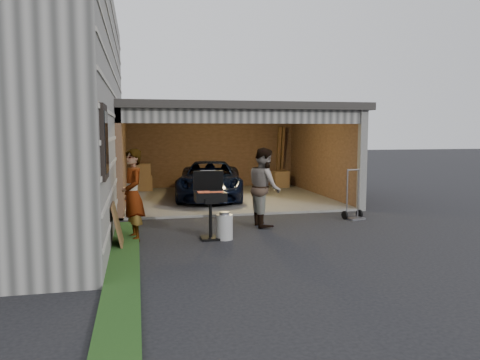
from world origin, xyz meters
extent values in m
plane|color=black|center=(0.00, 0.00, 0.00)|extent=(80.00, 80.00, 0.00)
cube|color=#193814|center=(-2.25, -1.00, 0.03)|extent=(0.50, 8.00, 0.06)
cube|color=#605E59|center=(0.75, 6.50, 0.03)|extent=(6.50, 6.00, 0.06)
cube|color=#453020|center=(0.75, 9.43, 1.35)|extent=(6.50, 0.15, 2.70)
cube|color=#453020|center=(3.92, 6.50, 1.35)|extent=(0.15, 6.00, 2.70)
cube|color=#453020|center=(-2.42, 6.50, 1.35)|extent=(0.15, 6.00, 2.70)
cube|color=#2D2B28|center=(0.75, 6.50, 2.80)|extent=(6.80, 6.30, 0.20)
cube|color=#474744|center=(0.75, 3.58, 2.52)|extent=(6.50, 0.16, 0.36)
cube|color=beige|center=(0.75, 4.80, 2.62)|extent=(6.00, 2.40, 0.06)
cube|color=#474744|center=(3.90, 3.55, 1.35)|extent=(0.20, 0.18, 2.70)
cube|color=olive|center=(-1.80, 8.70, 0.31)|extent=(0.60, 0.50, 0.50)
cube|color=olive|center=(-1.80, 8.70, 0.79)|extent=(0.50, 0.45, 0.45)
cube|color=olive|center=(3.20, 8.60, 0.36)|extent=(0.55, 0.50, 0.60)
cube|color=#4F3E1B|center=(3.38, 9.20, 1.20)|extent=(0.24, 0.43, 2.20)
imported|color=black|center=(0.19, 6.30, 0.58)|extent=(2.57, 4.40, 1.15)
imported|color=#ABC3D8|center=(-2.10, 1.38, 0.91)|extent=(0.59, 0.75, 1.81)
imported|color=#49261C|center=(0.80, 2.18, 0.89)|extent=(0.70, 0.89, 1.79)
cube|color=black|center=(-0.60, 1.12, 0.02)|extent=(0.39, 0.39, 0.05)
cylinder|color=black|center=(-0.60, 1.12, 0.42)|extent=(0.06, 0.06, 0.78)
cube|color=black|center=(-0.60, 1.12, 0.86)|extent=(0.61, 0.43, 0.18)
cube|color=#59595B|center=(-0.60, 1.12, 0.94)|extent=(0.55, 0.37, 0.01)
cube|color=black|center=(-0.60, 1.39, 1.15)|extent=(0.61, 0.11, 0.43)
cylinder|color=#B0AFAC|center=(-0.33, 1.05, 0.25)|extent=(0.40, 0.40, 0.50)
cube|color=#4F3E1B|center=(-2.38, 0.86, 0.41)|extent=(0.21, 0.74, 0.82)
cube|color=gray|center=(3.19, 2.41, 0.02)|extent=(0.45, 0.34, 0.05)
cylinder|color=black|center=(2.93, 2.49, 0.10)|extent=(0.09, 0.21, 0.21)
cylinder|color=black|center=(3.38, 2.60, 0.10)|extent=(0.09, 0.21, 0.21)
cylinder|color=gray|center=(2.99, 2.51, 0.63)|extent=(0.03, 0.03, 1.21)
cylinder|color=gray|center=(3.32, 2.59, 0.63)|extent=(0.03, 0.03, 1.21)
cylinder|color=gray|center=(3.16, 2.55, 1.21)|extent=(0.34, 0.11, 0.03)
camera|label=1|loc=(-2.00, -7.96, 2.17)|focal=35.00mm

